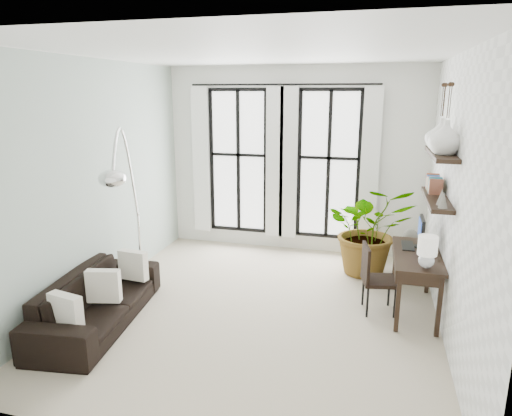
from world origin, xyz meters
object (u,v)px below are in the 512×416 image
(sofa, at_px, (98,300))
(buddha, at_px, (409,258))
(arc_lamp, at_px, (124,169))
(desk, at_px, (417,259))
(desk_chair, at_px, (374,274))
(plant, at_px, (369,229))

(sofa, height_order, buddha, buddha)
(sofa, distance_m, arc_lamp, 1.64)
(desk, relative_size, desk_chair, 1.49)
(desk_chair, distance_m, arc_lamp, 3.43)
(arc_lamp, distance_m, buddha, 4.32)
(plant, relative_size, arc_lamp, 0.60)
(arc_lamp, relative_size, buddha, 3.02)
(plant, bearing_deg, desk, -63.69)
(arc_lamp, xyz_separation_m, buddha, (3.64, 1.78, -1.49))
(sofa, bearing_deg, desk_chair, -76.86)
(sofa, xyz_separation_m, desk, (3.75, 1.27, 0.42))
(sofa, xyz_separation_m, buddha, (3.75, 2.43, 0.02))
(plant, relative_size, desk_chair, 1.59)
(plant, distance_m, desk_chair, 1.33)
(buddha, bearing_deg, sofa, -147.06)
(plant, distance_m, arc_lamp, 3.72)
(desk_chair, height_order, arc_lamp, arc_lamp)
(sofa, height_order, plant, plant)
(plant, height_order, arc_lamp, arc_lamp)
(plant, relative_size, desk, 1.07)
(plant, bearing_deg, sofa, -141.62)
(sofa, distance_m, buddha, 4.46)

